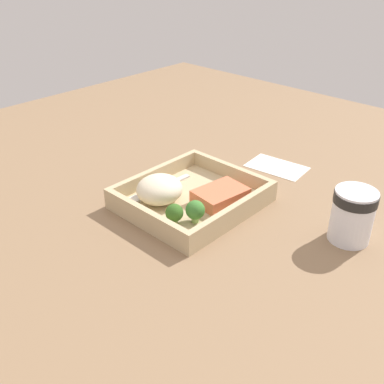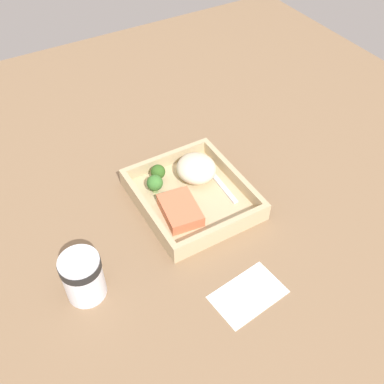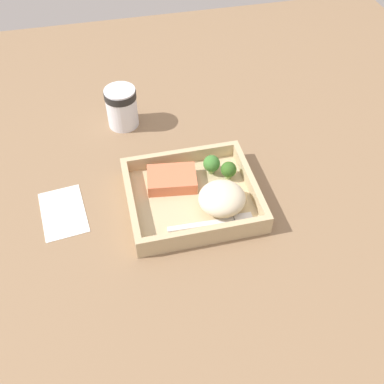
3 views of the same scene
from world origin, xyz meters
The scene contains 10 objects.
ground_plane centered at (0.00, 0.00, -1.00)cm, with size 160.00×160.00×2.00cm, color #86684B.
takeout_tray centered at (0.00, 0.00, 0.60)cm, with size 24.74×21.97×1.20cm, color tan.
tray_rim centered at (0.00, 0.00, 2.69)cm, with size 24.74×21.97×2.97cm.
salmon_fillet centered at (-3.04, 4.50, 2.45)cm, with size 9.60×6.79×2.51cm, color #DD6F49.
mashed_potatoes centered at (4.82, -3.85, 3.77)cm, with size 8.88×8.53×5.15cm, color beige.
broccoli_floret_1 centered at (8.33, 3.64, 3.36)cm, with size 3.17×3.17×3.84cm.
broccoli_floret_2 centered at (5.42, 5.87, 3.55)cm, with size 3.43×3.43×4.17cm.
fork centered at (2.95, -7.32, 1.42)cm, with size 15.85×2.32×0.44cm.
paper_cup centered at (-9.89, 27.24, 5.23)cm, with size 7.13×7.13×9.36cm.
receipt_slip centered at (-24.71, 2.88, 0.12)cm, with size 8.09×12.77×0.24cm, color white.
Camera 2 is at (-56.54, 32.86, 69.37)cm, focal length 42.00 mm.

